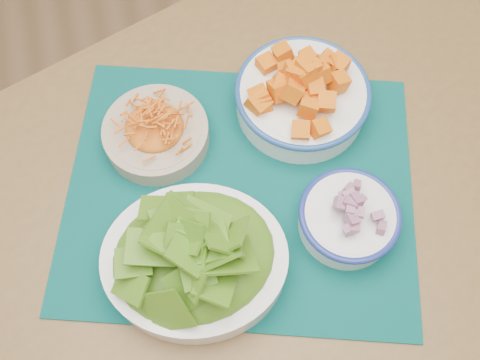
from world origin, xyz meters
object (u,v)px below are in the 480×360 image
(squash_bowl, at_px, (303,90))
(lettuce_bowl, at_px, (194,255))
(placemat, at_px, (240,188))
(onion_bowl, at_px, (349,216))
(carrot_bowl, at_px, (155,131))
(table, at_px, (254,228))

(squash_bowl, height_order, lettuce_bowl, lettuce_bowl)
(placemat, distance_m, squash_bowl, 0.19)
(placemat, height_order, squash_bowl, squash_bowl)
(onion_bowl, bearing_deg, lettuce_bowl, -178.44)
(carrot_bowl, relative_size, squash_bowl, 0.84)
(table, xyz_separation_m, carrot_bowl, (-0.13, 0.16, 0.12))
(placemat, height_order, carrot_bowl, carrot_bowl)
(carrot_bowl, relative_size, onion_bowl, 1.18)
(placemat, bearing_deg, onion_bowl, -17.57)
(lettuce_bowl, bearing_deg, onion_bowl, 14.55)
(carrot_bowl, height_order, lettuce_bowl, lettuce_bowl)
(placemat, xyz_separation_m, onion_bowl, (0.14, -0.10, 0.04))
(lettuce_bowl, height_order, onion_bowl, lettuce_bowl)
(table, relative_size, lettuce_bowl, 4.90)
(squash_bowl, distance_m, lettuce_bowl, 0.33)
(table, bearing_deg, lettuce_bowl, -166.80)
(placemat, distance_m, lettuce_bowl, 0.16)
(carrot_bowl, bearing_deg, lettuce_bowl, -86.44)
(carrot_bowl, bearing_deg, squash_bowl, -0.06)
(onion_bowl, bearing_deg, table, 152.82)
(squash_bowl, relative_size, lettuce_bowl, 0.83)
(squash_bowl, bearing_deg, onion_bowl, -89.46)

